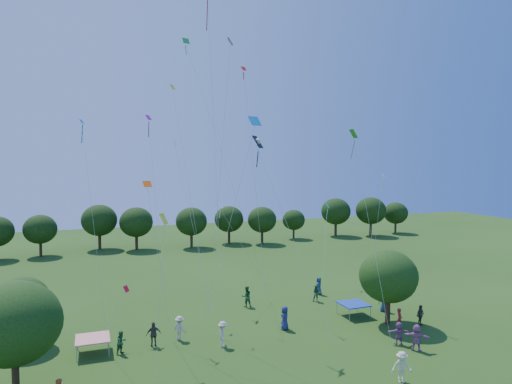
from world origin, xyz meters
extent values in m
cylinder|color=#422B19|center=(-14.13, 14.11, 0.96)|extent=(0.40, 0.40, 1.93)
ellipsoid|color=#1F4012|center=(-14.13, 14.11, 4.10)|extent=(5.12, 5.12, 4.61)
cylinder|color=#422B19|center=(-14.67, 21.54, 0.83)|extent=(0.34, 0.34, 1.67)
ellipsoid|color=#1F4012|center=(-14.67, 21.54, 3.24)|extent=(3.69, 3.69, 3.32)
cylinder|color=#422B19|center=(12.07, 16.40, 0.96)|extent=(0.39, 0.39, 1.92)
ellipsoid|color=#1F4012|center=(12.07, 16.40, 3.87)|extent=(4.61, 4.61, 4.15)
cylinder|color=#422B19|center=(-16.56, 54.89, 0.92)|extent=(0.38, 0.38, 1.84)
ellipsoid|color=#18320E|center=(-16.56, 54.89, 3.72)|extent=(4.42, 4.42, 3.98)
cylinder|color=#422B19|center=(-8.83, 57.29, 1.07)|extent=(0.44, 0.44, 2.14)
ellipsoid|color=#18320E|center=(-8.83, 57.29, 4.33)|extent=(5.14, 5.14, 4.63)
cylinder|color=#422B19|center=(-3.73, 55.12, 1.01)|extent=(0.42, 0.42, 2.03)
ellipsoid|color=#18320E|center=(-3.73, 55.12, 4.09)|extent=(4.86, 4.86, 4.37)
cylinder|color=#422B19|center=(4.25, 54.00, 0.98)|extent=(0.40, 0.40, 1.96)
ellipsoid|color=#18320E|center=(4.25, 54.00, 3.96)|extent=(4.71, 4.71, 4.24)
cylinder|color=#422B19|center=(10.62, 55.53, 0.96)|extent=(0.39, 0.39, 1.91)
ellipsoid|color=#18320E|center=(10.62, 55.53, 3.87)|extent=(4.59, 4.59, 4.13)
cylinder|color=#422B19|center=(15.42, 53.36, 0.94)|extent=(0.39, 0.39, 1.89)
ellipsoid|color=#18320E|center=(15.42, 53.36, 3.82)|extent=(4.54, 4.54, 4.08)
cylinder|color=#422B19|center=(22.08, 55.90, 0.79)|extent=(0.33, 0.33, 1.58)
ellipsoid|color=#18320E|center=(22.08, 55.90, 3.20)|extent=(3.80, 3.80, 3.42)
cylinder|color=#422B19|center=(30.27, 56.13, 1.07)|extent=(0.44, 0.44, 2.13)
ellipsoid|color=#18320E|center=(30.27, 56.13, 4.31)|extent=(5.12, 5.12, 4.61)
cylinder|color=#422B19|center=(36.10, 54.14, 1.09)|extent=(0.45, 0.45, 2.18)
ellipsoid|color=#18320E|center=(36.10, 54.14, 4.41)|extent=(5.24, 5.24, 4.72)
cylinder|color=#422B19|center=(42.14, 55.19, 0.91)|extent=(0.37, 0.37, 1.81)
ellipsoid|color=#18320E|center=(42.14, 55.19, 3.66)|extent=(4.35, 4.35, 3.91)
cube|color=red|center=(-10.09, 18.53, 1.05)|extent=(2.20, 2.20, 0.08)
cylinder|color=#999999|center=(-11.09, 17.53, 0.55)|extent=(0.05, 0.05, 1.10)
cylinder|color=#999999|center=(-9.09, 17.53, 0.55)|extent=(0.05, 0.05, 1.10)
cylinder|color=#999999|center=(-11.09, 19.53, 0.55)|extent=(0.05, 0.05, 1.10)
cylinder|color=#999999|center=(-9.09, 19.53, 0.55)|extent=(0.05, 0.05, 1.10)
cube|color=#1B3CB0|center=(10.53, 18.96, 1.05)|extent=(2.20, 2.20, 0.08)
cylinder|color=#999999|center=(9.53, 17.96, 0.55)|extent=(0.05, 0.05, 1.10)
cylinder|color=#999999|center=(11.53, 17.96, 0.55)|extent=(0.05, 0.05, 1.10)
cylinder|color=#999999|center=(9.53, 19.96, 0.55)|extent=(0.05, 0.05, 1.10)
cylinder|color=#999999|center=(11.53, 19.96, 0.55)|extent=(0.05, 0.05, 1.10)
imported|color=navy|center=(13.64, 19.11, 0.88)|extent=(0.81, 0.98, 1.75)
imported|color=#2E5B27|center=(9.46, 23.54, 0.78)|extent=(0.87, 0.68, 1.57)
imported|color=beige|center=(-4.13, 18.89, 0.88)|extent=(1.10, 1.23, 1.75)
imported|color=#463A38|center=(-6.05, 18.32, 0.87)|extent=(1.04, 0.50, 1.75)
imported|color=#A45F96|center=(10.78, 11.41, 0.91)|extent=(1.62, 1.65, 1.83)
imported|color=navy|center=(10.76, 25.53, 0.86)|extent=(0.53, 0.88, 1.72)
imported|color=#25562B|center=(2.90, 24.41, 0.93)|extent=(0.93, 0.52, 1.86)
imported|color=beige|center=(6.94, 8.05, 0.92)|extent=(1.31, 0.94, 1.84)
imported|color=#3D3831|center=(14.36, 15.31, 0.81)|extent=(1.04, 0.71, 1.61)
imported|color=#8C538F|center=(10.31, 12.71, 0.81)|extent=(1.61, 1.03, 1.62)
imported|color=navy|center=(3.87, 18.12, 0.92)|extent=(0.98, 1.00, 1.84)
imported|color=maroon|center=(12.20, 15.09, 0.83)|extent=(0.68, 0.74, 1.66)
imported|color=#285E2E|center=(-8.26, 17.83, 0.79)|extent=(0.87, 0.81, 1.58)
imported|color=beige|center=(-1.52, 16.65, 0.89)|extent=(0.78, 1.26, 1.79)
cube|color=black|center=(1.54, 17.85, 14.39)|extent=(1.13, 1.20, 0.92)
cube|color=black|center=(1.54, 17.90, 13.12)|extent=(0.09, 0.27, 1.18)
sphere|color=white|center=(1.54, 17.79, 14.49)|extent=(0.33, 0.33, 0.33)
cylinder|color=white|center=(1.54, 17.79, 14.21)|extent=(0.25, 0.47, 0.31)
cylinder|color=white|center=(1.54, 17.79, 14.21)|extent=(0.25, 0.47, 0.31)
cylinder|color=beige|center=(2.94, 14.61, 7.62)|extent=(2.83, 6.49, 12.65)
cube|color=red|center=(-1.46, 20.64, 24.32)|extent=(0.10, 0.64, 2.94)
cylinder|color=beige|center=(-1.97, 16.78, 13.64)|extent=(1.04, 7.64, 24.69)
cube|color=red|center=(-7.78, 19.36, 4.00)|extent=(0.47, 0.52, 0.43)
cylinder|color=beige|center=(-8.48, 19.12, 2.55)|extent=(1.41, 0.51, 2.51)
cube|color=#E44F0C|center=(-6.39, 17.84, 11.46)|extent=(0.61, 0.49, 0.40)
cylinder|color=beige|center=(-5.61, 18.56, 6.26)|extent=(1.58, 1.47, 9.93)
cube|color=yellow|center=(-6.67, 8.92, 10.15)|extent=(0.52, 0.67, 0.55)
cylinder|color=beige|center=(-6.88, 9.40, 5.60)|extent=(0.44, 1.00, 8.60)
cube|color=green|center=(-1.53, 28.37, 23.91)|extent=(0.69, 0.47, 0.55)
cube|color=green|center=(-1.53, 28.42, 23.10)|extent=(0.15, 0.19, 0.81)
cylinder|color=beige|center=(1.84, 26.94, 12.47)|extent=(6.75, 2.88, 22.35)
cube|color=#137AC2|center=(-1.56, 9.91, 15.14)|extent=(0.74, 0.57, 0.53)
cylinder|color=beige|center=(-2.51, 12.60, 8.09)|extent=(1.92, 5.38, 13.58)
cube|color=purple|center=(-0.87, 16.73, 21.09)|extent=(0.48, 0.66, 0.50)
cylinder|color=beige|center=(-1.33, 18.10, 11.07)|extent=(0.93, 2.76, 19.55)
cube|color=silver|center=(12.66, 18.20, 11.82)|extent=(0.49, 0.40, 0.36)
cube|color=silver|center=(12.66, 18.25, 11.00)|extent=(0.14, 0.25, 1.10)
cylinder|color=beige|center=(12.67, 19.08, 6.47)|extent=(0.03, 1.79, 10.35)
cube|color=#0DCBAD|center=(13.66, 29.25, 8.32)|extent=(0.65, 0.72, 0.55)
cube|color=#0DCBAD|center=(13.66, 29.30, 7.40)|extent=(0.10, 0.24, 1.02)
cylinder|color=beige|center=(12.51, 27.52, 4.68)|extent=(2.33, 3.49, 6.76)
cube|color=red|center=(3.21, 25.99, 21.31)|extent=(0.55, 0.46, 0.38)
cube|color=red|center=(3.21, 26.04, 20.67)|extent=(0.12, 0.17, 0.68)
cylinder|color=beige|center=(4.14, 25.64, 11.21)|extent=(1.88, 0.72, 19.82)
cube|color=orange|center=(-3.05, 26.12, 14.56)|extent=(0.38, 0.50, 0.37)
cylinder|color=beige|center=(-2.29, 22.69, 7.84)|extent=(1.54, 6.88, 13.09)
cube|color=gold|center=(-3.28, 25.56, 19.25)|extent=(0.55, 0.57, 0.43)
cylinder|color=beige|center=(-2.52, 22.31, 10.17)|extent=(1.53, 6.53, 17.75)
cube|color=#257F17|center=(6.77, 13.36, 14.84)|extent=(0.46, 0.73, 0.59)
cube|color=#257F17|center=(6.77, 13.41, 13.76)|extent=(0.22, 0.27, 1.28)
cylinder|color=beige|center=(7.42, 11.97, 7.93)|extent=(1.32, 2.79, 13.26)
cube|color=blue|center=(-10.45, 20.10, 15.69)|extent=(0.34, 0.40, 0.29)
cube|color=blue|center=(-10.45, 20.15, 14.84)|extent=(0.15, 0.28, 1.24)
cylinder|color=beige|center=(-9.83, 19.33, 8.42)|extent=(1.26, 1.56, 14.25)
cube|color=#A41B96|center=(-5.65, 22.72, 16.35)|extent=(0.57, 0.58, 0.41)
cube|color=#A41B96|center=(-5.65, 22.77, 15.44)|extent=(0.07, 0.27, 1.18)
cylinder|color=beige|center=(-5.38, 20.76, 8.72)|extent=(0.55, 3.92, 14.85)
cube|color=silver|center=(0.68, 25.10, 9.15)|extent=(0.72, 0.82, 0.56)
cube|color=silver|center=(0.68, 25.15, 8.34)|extent=(0.10, 0.18, 0.74)
cylinder|color=beige|center=(2.94, 25.19, 5.08)|extent=(4.54, 0.19, 7.57)
camera|label=1|loc=(-10.04, -13.43, 12.93)|focal=32.00mm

